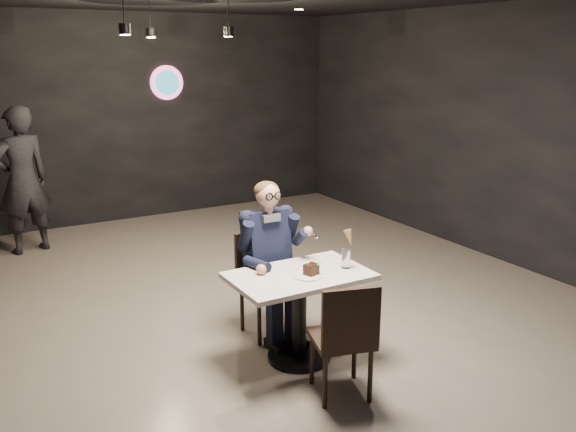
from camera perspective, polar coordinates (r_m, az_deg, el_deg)
floor at (r=5.54m, az=-2.71°, el=-11.25°), size 9.00×9.00×0.00m
wall_sign at (r=9.41m, az=-11.29°, el=12.14°), size 0.50×0.06×0.50m
pendant_lights at (r=6.81m, az=-11.22°, el=18.45°), size 1.40×1.20×0.36m
main_table at (r=5.02m, az=1.05°, el=-9.42°), size 1.10×0.70×0.75m
chair_far at (r=5.43m, az=-1.96°, el=-6.50°), size 0.42×0.46×0.92m
chair_near at (r=4.54m, az=4.99°, el=-11.13°), size 0.53×0.56×0.92m
seated_man at (r=5.34m, az=-1.99°, el=-3.90°), size 0.60×0.80×1.44m
dessert_plate at (r=4.81m, az=1.92°, el=-5.63°), size 0.23×0.23×0.01m
cake_slice at (r=4.82m, az=2.19°, el=-5.04°), size 0.13×0.12×0.07m
mint_leaf at (r=4.82m, az=2.86°, el=-4.54°), size 0.06×0.04×0.01m
sundae_glass at (r=5.00m, az=5.44°, el=-3.99°), size 0.07×0.07×0.16m
wafer_cone at (r=4.97m, az=5.77°, el=-2.06°), size 0.08×0.08×0.14m
passerby at (r=8.20m, az=-23.60°, el=3.08°), size 0.76×0.60×1.84m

